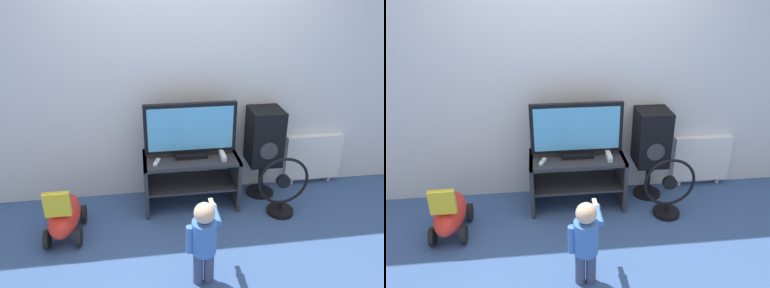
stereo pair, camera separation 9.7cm
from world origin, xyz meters
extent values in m
plane|color=#38568C|center=(0.00, 0.00, 0.00)|extent=(16.00, 16.00, 0.00)
cube|color=silver|center=(0.00, 0.54, 1.30)|extent=(10.00, 0.06, 2.60)
cube|color=#2D2D33|center=(0.00, 0.23, 0.53)|extent=(0.94, 0.46, 0.03)
cube|color=#2D2D33|center=(0.00, 0.23, 0.25)|extent=(0.90, 0.42, 0.02)
cube|color=#2D2D33|center=(-0.45, 0.23, 0.27)|extent=(0.04, 0.46, 0.55)
cube|color=#2D2D33|center=(0.45, 0.23, 0.27)|extent=(0.04, 0.46, 0.55)
cube|color=black|center=(0.00, 0.25, 0.57)|extent=(0.31, 0.20, 0.04)
cube|color=black|center=(0.00, 0.25, 0.84)|extent=(0.89, 0.05, 0.50)
cube|color=#59B2EA|center=(0.00, 0.22, 0.84)|extent=(0.82, 0.01, 0.43)
cube|color=white|center=(0.30, 0.15, 0.57)|extent=(0.04, 0.17, 0.05)
cube|color=#3F8CE5|center=(0.30, 0.06, 0.57)|extent=(0.03, 0.00, 0.01)
cube|color=white|center=(-0.34, 0.13, 0.56)|extent=(0.08, 0.13, 0.02)
cylinder|color=#337FD8|center=(-0.34, 0.13, 0.57)|extent=(0.01, 0.01, 0.00)
cylinder|color=#3F4C72|center=(-0.09, -0.85, 0.15)|extent=(0.08, 0.08, 0.30)
cylinder|color=#3F4C72|center=(-0.01, -0.85, 0.15)|extent=(0.08, 0.08, 0.30)
cylinder|color=#3F72C6|center=(-0.05, -0.85, 0.43)|extent=(0.18, 0.18, 0.27)
sphere|color=beige|center=(-0.05, -0.85, 0.64)|extent=(0.16, 0.16, 0.16)
cylinder|color=#3F72C6|center=(-0.16, -0.85, 0.42)|extent=(0.06, 0.06, 0.23)
cylinder|color=#3F72C6|center=(0.05, -0.74, 0.53)|extent=(0.06, 0.23, 0.06)
sphere|color=beige|center=(0.05, -0.63, 0.53)|extent=(0.07, 0.07, 0.07)
cube|color=white|center=(0.05, -0.59, 0.53)|extent=(0.03, 0.13, 0.02)
cylinder|color=black|center=(0.77, 0.32, 0.01)|extent=(0.29, 0.29, 0.02)
cylinder|color=black|center=(0.77, 0.32, 0.19)|extent=(0.05, 0.05, 0.38)
cube|color=black|center=(0.77, 0.32, 0.67)|extent=(0.33, 0.33, 0.58)
cylinder|color=#38383D|center=(0.77, 0.15, 0.58)|extent=(0.18, 0.01, 0.18)
cylinder|color=black|center=(0.86, -0.06, 0.02)|extent=(0.26, 0.26, 0.04)
cylinder|color=black|center=(0.86, -0.06, 0.08)|extent=(0.04, 0.04, 0.08)
torus|color=black|center=(0.86, -0.06, 0.36)|extent=(0.50, 0.03, 0.50)
cylinder|color=black|center=(0.86, -0.06, 0.36)|extent=(0.13, 0.05, 0.13)
ellipsoid|color=red|center=(-1.19, -0.11, 0.21)|extent=(0.27, 0.62, 0.24)
cube|color=yellow|center=(-1.19, -0.28, 0.44)|extent=(0.22, 0.05, 0.22)
cylinder|color=black|center=(-1.33, 0.06, 0.08)|extent=(0.04, 0.17, 0.17)
cylinder|color=black|center=(-1.06, 0.06, 0.08)|extent=(0.04, 0.17, 0.17)
cylinder|color=black|center=(-1.33, -0.28, 0.08)|extent=(0.04, 0.17, 0.17)
cylinder|color=black|center=(-1.06, -0.28, 0.08)|extent=(0.04, 0.17, 0.17)
cube|color=white|center=(1.40, 0.47, 0.32)|extent=(0.64, 0.08, 0.52)
cube|color=silver|center=(1.18, 0.47, 0.03)|extent=(0.03, 0.05, 0.06)
cube|color=silver|center=(1.63, 0.47, 0.03)|extent=(0.03, 0.05, 0.06)
camera|label=1|loc=(-0.45, -3.01, 2.21)|focal=35.00mm
camera|label=2|loc=(-0.35, -3.02, 2.21)|focal=35.00mm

